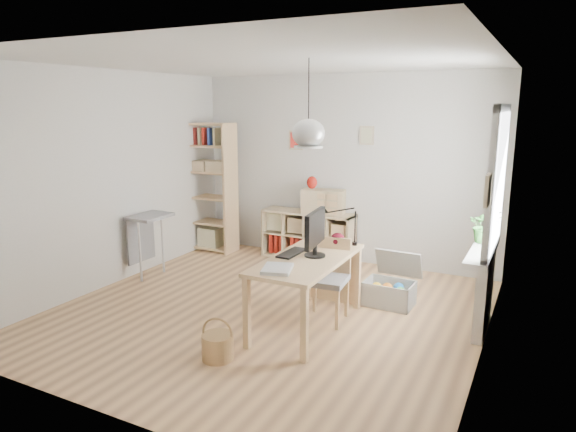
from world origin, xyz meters
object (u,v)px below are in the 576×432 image
at_px(desk, 307,266).
at_px(monitor, 315,231).
at_px(tall_bookshelf, 210,182).
at_px(chair, 328,274).
at_px(storage_chest, 391,288).
at_px(drawer_chest, 323,202).
at_px(cube_shelf, 308,239).

bearing_deg(desk, monitor, 56.29).
distance_m(desk, tall_bookshelf, 3.27).
xyz_separation_m(desk, monitor, (0.05, 0.07, 0.36)).
relative_size(tall_bookshelf, chair, 2.28).
xyz_separation_m(chair, monitor, (-0.06, -0.22, 0.52)).
distance_m(storage_chest, drawer_chest, 1.94).
bearing_deg(cube_shelf, tall_bookshelf, -169.81).
bearing_deg(cube_shelf, storage_chest, -36.76).
relative_size(tall_bookshelf, drawer_chest, 3.28).
bearing_deg(monitor, storage_chest, 52.42).
distance_m(desk, monitor, 0.37).
xyz_separation_m(cube_shelf, chair, (1.13, -1.94, 0.20)).
xyz_separation_m(chair, storage_chest, (0.50, 0.72, -0.31)).
bearing_deg(cube_shelf, drawer_chest, -8.90).
bearing_deg(monitor, desk, -130.56).
xyz_separation_m(desk, chair, (0.11, 0.29, -0.16)).
relative_size(chair, drawer_chest, 1.43).
distance_m(cube_shelf, monitor, 2.51).
distance_m(monitor, drawer_chest, 2.27).
xyz_separation_m(tall_bookshelf, chair, (2.69, -1.66, -0.59)).
height_order(monitor, drawer_chest, monitor).
height_order(cube_shelf, tall_bookshelf, tall_bookshelf).
bearing_deg(monitor, tall_bookshelf, 137.72).
xyz_separation_m(storage_chest, drawer_chest, (-1.37, 1.18, 0.70)).
xyz_separation_m(tall_bookshelf, monitor, (2.64, -1.88, -0.07)).
distance_m(cube_shelf, storage_chest, 2.04).
bearing_deg(cube_shelf, monitor, -63.57).
bearing_deg(desk, drawer_chest, 109.13).
bearing_deg(drawer_chest, tall_bookshelf, 176.30).
bearing_deg(storage_chest, monitor, -119.07).
relative_size(cube_shelf, drawer_chest, 2.29).
bearing_deg(desk, chair, 70.09).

